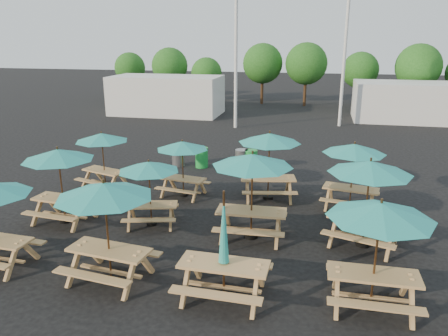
% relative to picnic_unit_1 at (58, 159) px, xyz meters
% --- Properties ---
extents(ground, '(120.00, 120.00, 0.00)m').
position_rel_picnic_unit_1_xyz_m(ground, '(4.39, 1.70, -2.04)').
color(ground, black).
rests_on(ground, ground).
extents(picnic_unit_1, '(2.33, 2.33, 2.36)m').
position_rel_picnic_unit_1_xyz_m(picnic_unit_1, '(0.00, 0.00, 0.00)').
color(picnic_unit_1, tan).
rests_on(picnic_unit_1, ground).
extents(picnic_unit_2, '(2.44, 2.44, 2.17)m').
position_rel_picnic_unit_1_xyz_m(picnic_unit_2, '(-0.25, 3.18, -0.17)').
color(picnic_unit_2, tan).
rests_on(picnic_unit_2, ground).
extents(picnic_unit_3, '(2.49, 2.49, 2.46)m').
position_rel_picnic_unit_1_xyz_m(picnic_unit_3, '(2.97, -2.85, 0.09)').
color(picnic_unit_3, tan).
rests_on(picnic_unit_3, ground).
extents(picnic_unit_4, '(2.23, 2.23, 2.04)m').
position_rel_picnic_unit_1_xyz_m(picnic_unit_4, '(2.72, 0.36, -0.28)').
color(picnic_unit_4, tan).
rests_on(picnic_unit_4, ground).
extents(picnic_unit_5, '(2.13, 2.13, 2.05)m').
position_rel_picnic_unit_1_xyz_m(picnic_unit_5, '(2.92, 3.03, -0.27)').
color(picnic_unit_5, tan).
rests_on(picnic_unit_5, ground).
extents(picnic_unit_6, '(2.01, 1.76, 2.50)m').
position_rel_picnic_unit_1_xyz_m(picnic_unit_6, '(5.74, -2.96, -1.02)').
color(picnic_unit_6, tan).
rests_on(picnic_unit_6, ground).
extents(picnic_unit_7, '(2.34, 2.34, 2.51)m').
position_rel_picnic_unit_1_xyz_m(picnic_unit_7, '(5.86, 0.15, 0.13)').
color(picnic_unit_7, tan).
rests_on(picnic_unit_7, ground).
extents(picnic_unit_8, '(2.56, 2.56, 2.41)m').
position_rel_picnic_unit_1_xyz_m(picnic_unit_8, '(5.95, 3.39, 0.04)').
color(picnic_unit_8, tan).
rests_on(picnic_unit_8, ground).
extents(picnic_unit_9, '(2.18, 2.18, 2.41)m').
position_rel_picnic_unit_1_xyz_m(picnic_unit_9, '(8.89, -2.66, 0.04)').
color(picnic_unit_9, tan).
rests_on(picnic_unit_9, ground).
extents(picnic_unit_10, '(2.80, 2.80, 2.46)m').
position_rel_picnic_unit_1_xyz_m(picnic_unit_10, '(8.96, 0.30, 0.08)').
color(picnic_unit_10, tan).
rests_on(picnic_unit_10, ground).
extents(picnic_unit_11, '(2.39, 2.39, 2.27)m').
position_rel_picnic_unit_1_xyz_m(picnic_unit_11, '(8.75, 3.02, -0.08)').
color(picnic_unit_11, tan).
rests_on(picnic_unit_11, ground).
extents(waste_bin_0, '(0.55, 0.55, 0.89)m').
position_rel_picnic_unit_1_xyz_m(waste_bin_0, '(1.52, 6.71, -1.60)').
color(waste_bin_0, gray).
rests_on(waste_bin_0, ground).
extents(waste_bin_1, '(0.55, 0.55, 0.89)m').
position_rel_picnic_unit_1_xyz_m(waste_bin_1, '(2.61, 6.70, -1.60)').
color(waste_bin_1, green).
rests_on(waste_bin_1, ground).
extents(waste_bin_2, '(0.55, 0.55, 0.89)m').
position_rel_picnic_unit_1_xyz_m(waste_bin_2, '(4.40, 6.71, -1.60)').
color(waste_bin_2, gray).
rests_on(waste_bin_2, ground).
extents(waste_bin_3, '(0.55, 0.55, 0.89)m').
position_rel_picnic_unit_1_xyz_m(waste_bin_3, '(4.81, 6.73, -1.60)').
color(waste_bin_3, green).
rests_on(waste_bin_3, ground).
extents(mast_0, '(0.20, 0.20, 12.00)m').
position_rel_picnic_unit_1_xyz_m(mast_0, '(2.39, 15.70, 3.96)').
color(mast_0, silver).
rests_on(mast_0, ground).
extents(mast_1, '(0.20, 0.20, 12.00)m').
position_rel_picnic_unit_1_xyz_m(mast_1, '(8.89, 17.70, 3.96)').
color(mast_1, silver).
rests_on(mast_1, ground).
extents(event_tent_0, '(8.00, 4.00, 2.80)m').
position_rel_picnic_unit_1_xyz_m(event_tent_0, '(-3.61, 19.70, -0.64)').
color(event_tent_0, silver).
rests_on(event_tent_0, ground).
extents(event_tent_1, '(7.00, 4.00, 2.60)m').
position_rel_picnic_unit_1_xyz_m(event_tent_1, '(13.39, 20.70, -0.74)').
color(event_tent_1, silver).
rests_on(event_tent_1, ground).
extents(tree_0, '(2.80, 2.80, 4.24)m').
position_rel_picnic_unit_1_xyz_m(tree_0, '(-9.68, 26.95, 0.79)').
color(tree_0, '#382314').
rests_on(tree_0, ground).
extents(tree_1, '(3.11, 3.11, 4.72)m').
position_rel_picnic_unit_1_xyz_m(tree_1, '(-5.36, 25.60, 1.11)').
color(tree_1, '#382314').
rests_on(tree_1, ground).
extents(tree_2, '(2.59, 2.59, 3.93)m').
position_rel_picnic_unit_1_xyz_m(tree_2, '(-2.00, 25.35, 0.58)').
color(tree_2, '#382314').
rests_on(tree_2, ground).
extents(tree_3, '(3.36, 3.36, 5.09)m').
position_rel_picnic_unit_1_xyz_m(tree_3, '(2.64, 26.42, 1.36)').
color(tree_3, '#382314').
rests_on(tree_3, ground).
extents(tree_4, '(3.41, 3.41, 5.17)m').
position_rel_picnic_unit_1_xyz_m(tree_4, '(6.29, 25.96, 1.41)').
color(tree_4, '#382314').
rests_on(tree_4, ground).
extents(tree_5, '(2.94, 2.94, 4.45)m').
position_rel_picnic_unit_1_xyz_m(tree_5, '(10.61, 26.37, 0.93)').
color(tree_5, '#382314').
rests_on(tree_5, ground).
extents(tree_6, '(3.38, 3.38, 5.13)m').
position_rel_picnic_unit_1_xyz_m(tree_6, '(14.62, 24.59, 1.38)').
color(tree_6, '#382314').
rests_on(tree_6, ground).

